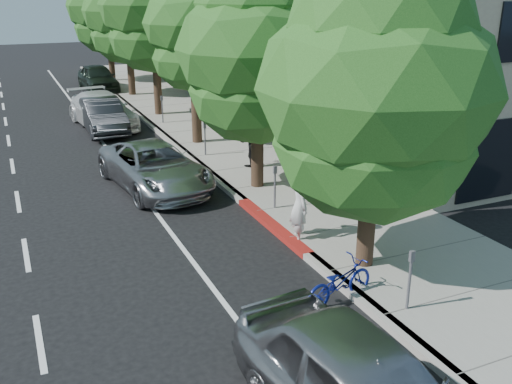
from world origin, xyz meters
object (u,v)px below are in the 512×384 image
white_pickup (102,110)px  street_tree_3 (153,7)px  cyclist (300,205)px  silver_suv (155,167)px  street_tree_0 (376,92)px  street_tree_4 (126,12)px  street_tree_5 (107,7)px  bicycle (340,282)px  dark_suv_far (98,78)px  pedestrian (251,141)px  street_tree_2 (193,26)px  dark_sedan (103,116)px  street_tree_1 (257,52)px

white_pickup → street_tree_3: bearing=11.7°
cyclist → silver_suv: (-2.29, 5.54, -0.28)m
silver_suv → street_tree_3: bearing=67.0°
street_tree_0 → cyclist: size_ratio=3.47×
street_tree_3 → street_tree_4: bearing=90.0°
street_tree_5 → bicycle: bearing=-92.4°
silver_suv → cyclist: bearing=-75.0°
cyclist → dark_suv_far: 24.98m
bicycle → pedestrian: bearing=-24.3°
street_tree_5 → white_pickup: size_ratio=1.53×
street_tree_2 → dark_suv_far: size_ratio=1.56×
dark_sedan → dark_suv_far: dark_suv_far is taller
street_tree_0 → street_tree_2: 12.02m
street_tree_1 → street_tree_2: bearing=90.0°
cyclist → white_pickup: size_ratio=0.38×
dark_sedan → cyclist: bearing=-79.9°
street_tree_4 → silver_suv: (-2.94, -16.50, -4.07)m
street_tree_1 → bicycle: bearing=-100.5°
cyclist → pedestrian: 6.21m
bicycle → silver_suv: bearing=-1.1°
street_tree_1 → street_tree_3: bearing=90.0°
street_tree_4 → street_tree_2: bearing=-90.0°
street_tree_1 → cyclist: (-0.65, -4.04, -3.33)m
street_tree_4 → street_tree_5: size_ratio=0.97×
white_pickup → dark_suv_far: dark_suv_far is taller
dark_sedan → silver_suv: bearing=-88.8°
street_tree_1 → pedestrian: size_ratio=3.98×
street_tree_3 → street_tree_5: (0.00, 12.00, -0.35)m
pedestrian → street_tree_1: bearing=65.2°
cyclist → silver_suv: size_ratio=0.39×
street_tree_1 → street_tree_5: street_tree_5 is taller
street_tree_2 → dark_sedan: size_ratio=1.66×
street_tree_0 → white_pickup: bearing=99.8°
street_tree_4 → dark_suv_far: size_ratio=1.65×
white_pickup → bicycle: bearing=-92.0°
street_tree_4 → dark_suv_far: 5.15m
street_tree_1 → silver_suv: (-2.94, 1.50, -3.61)m
street_tree_4 → street_tree_3: bearing=-90.0°
street_tree_0 → street_tree_3: size_ratio=0.82×
street_tree_0 → dark_sedan: street_tree_0 is taller
street_tree_1 → bicycle: size_ratio=4.15×
street_tree_5 → bicycle: street_tree_5 is taller
street_tree_5 → pedestrian: bearing=-88.3°
street_tree_5 → pedestrian: (0.67, -21.97, -3.85)m
street_tree_0 → dark_sedan: bearing=101.1°
street_tree_0 → pedestrian: street_tree_0 is taller
bicycle → street_tree_5: bearing=-14.4°
street_tree_2 → cyclist: (-0.65, -10.04, -3.73)m
dark_sedan → street_tree_5: bearing=77.7°
street_tree_1 → street_tree_5: (0.00, 24.00, 0.57)m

